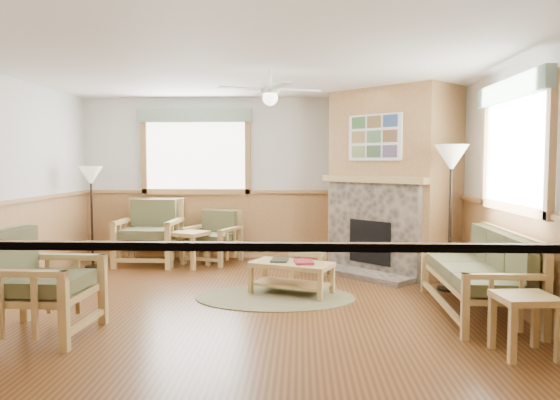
{
  "coord_description": "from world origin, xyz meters",
  "views": [
    {
      "loc": [
        0.66,
        -6.16,
        1.63
      ],
      "look_at": [
        0.4,
        0.7,
        1.15
      ],
      "focal_mm": 35.0,
      "sensor_mm": 36.0,
      "label": 1
    }
  ],
  "objects_px": {
    "armchair_back_right": "(212,237)",
    "end_table_chairs": "(189,249)",
    "floor_lamp_right": "(450,218)",
    "floor_lamp_left": "(92,217)",
    "armchair_left": "(42,282)",
    "sofa": "(476,272)",
    "end_table_sofa": "(525,325)",
    "armchair_back_left": "(149,232)",
    "footstool": "(308,264)",
    "coffee_table": "(291,278)"
  },
  "relations": [
    {
      "from": "armchair_back_right",
      "to": "end_table_chairs",
      "type": "relative_size",
      "value": 1.51
    },
    {
      "from": "floor_lamp_right",
      "to": "floor_lamp_left",
      "type": "bearing_deg",
      "value": 165.62
    },
    {
      "from": "armchair_left",
      "to": "end_table_chairs",
      "type": "height_order",
      "value": "armchair_left"
    },
    {
      "from": "sofa",
      "to": "armchair_back_right",
      "type": "height_order",
      "value": "sofa"
    },
    {
      "from": "sofa",
      "to": "floor_lamp_right",
      "type": "height_order",
      "value": "floor_lamp_right"
    },
    {
      "from": "end_table_sofa",
      "to": "floor_lamp_right",
      "type": "height_order",
      "value": "floor_lamp_right"
    },
    {
      "from": "end_table_sofa",
      "to": "armchair_back_left",
      "type": "bearing_deg",
      "value": 137.41
    },
    {
      "from": "footstool",
      "to": "floor_lamp_left",
      "type": "relative_size",
      "value": 0.3
    },
    {
      "from": "end_table_sofa",
      "to": "armchair_back_right",
      "type": "bearing_deg",
      "value": 128.72
    },
    {
      "from": "sofa",
      "to": "end_table_chairs",
      "type": "distance_m",
      "value": 4.37
    },
    {
      "from": "coffee_table",
      "to": "floor_lamp_right",
      "type": "bearing_deg",
      "value": 30.48
    },
    {
      "from": "coffee_table",
      "to": "end_table_chairs",
      "type": "relative_size",
      "value": 1.78
    },
    {
      "from": "armchair_left",
      "to": "sofa",
      "type": "bearing_deg",
      "value": -75.29
    },
    {
      "from": "armchair_back_left",
      "to": "footstool",
      "type": "distance_m",
      "value": 2.72
    },
    {
      "from": "coffee_table",
      "to": "floor_lamp_left",
      "type": "bearing_deg",
      "value": 175.49
    },
    {
      "from": "end_table_chairs",
      "to": "floor_lamp_right",
      "type": "height_order",
      "value": "floor_lamp_right"
    },
    {
      "from": "coffee_table",
      "to": "armchair_back_left",
      "type": "bearing_deg",
      "value": 163.32
    },
    {
      "from": "armchair_back_right",
      "to": "end_table_sofa",
      "type": "bearing_deg",
      "value": -30.34
    },
    {
      "from": "armchair_back_left",
      "to": "coffee_table",
      "type": "relative_size",
      "value": 1.04
    },
    {
      "from": "armchair_back_left",
      "to": "floor_lamp_right",
      "type": "height_order",
      "value": "floor_lamp_right"
    },
    {
      "from": "coffee_table",
      "to": "footstool",
      "type": "relative_size",
      "value": 2.1
    },
    {
      "from": "sofa",
      "to": "end_table_chairs",
      "type": "xyz_separation_m",
      "value": [
        -3.61,
        2.44,
        -0.17
      ]
    },
    {
      "from": "armchair_back_left",
      "to": "coffee_table",
      "type": "distance_m",
      "value": 2.99
    },
    {
      "from": "sofa",
      "to": "armchair_back_right",
      "type": "xyz_separation_m",
      "value": [
        -3.32,
        2.83,
        -0.03
      ]
    },
    {
      "from": "footstool",
      "to": "floor_lamp_left",
      "type": "height_order",
      "value": "floor_lamp_left"
    },
    {
      "from": "armchair_back_right",
      "to": "floor_lamp_right",
      "type": "distance_m",
      "value": 3.8
    },
    {
      "from": "sofa",
      "to": "floor_lamp_right",
      "type": "bearing_deg",
      "value": -178.54
    },
    {
      "from": "armchair_back_left",
      "to": "floor_lamp_left",
      "type": "distance_m",
      "value": 0.89
    },
    {
      "from": "end_table_chairs",
      "to": "armchair_back_left",
      "type": "bearing_deg",
      "value": 163.45
    },
    {
      "from": "armchair_back_left",
      "to": "coffee_table",
      "type": "bearing_deg",
      "value": -37.59
    },
    {
      "from": "sofa",
      "to": "armchair_left",
      "type": "height_order",
      "value": "armchair_left"
    },
    {
      "from": "coffee_table",
      "to": "footstool",
      "type": "distance_m",
      "value": 0.93
    },
    {
      "from": "coffee_table",
      "to": "floor_lamp_right",
      "type": "xyz_separation_m",
      "value": [
        2.0,
        0.28,
        0.73
      ]
    },
    {
      "from": "footstool",
      "to": "floor_lamp_right",
      "type": "height_order",
      "value": "floor_lamp_right"
    },
    {
      "from": "armchair_back_right",
      "to": "coffee_table",
      "type": "xyz_separation_m",
      "value": [
        1.32,
        -2.06,
        -0.22
      ]
    },
    {
      "from": "floor_lamp_right",
      "to": "sofa",
      "type": "bearing_deg",
      "value": -90.0
    },
    {
      "from": "armchair_back_right",
      "to": "armchair_left",
      "type": "relative_size",
      "value": 0.83
    },
    {
      "from": "footstool",
      "to": "floor_lamp_right",
      "type": "xyz_separation_m",
      "value": [
        1.78,
        -0.62,
        0.72
      ]
    },
    {
      "from": "coffee_table",
      "to": "floor_lamp_right",
      "type": "distance_m",
      "value": 2.15
    },
    {
      "from": "sofa",
      "to": "footstool",
      "type": "distance_m",
      "value": 2.45
    },
    {
      "from": "armchair_back_right",
      "to": "footstool",
      "type": "relative_size",
      "value": 1.78
    },
    {
      "from": "armchair_back_left",
      "to": "footstool",
      "type": "xyz_separation_m",
      "value": [
        2.52,
        -0.98,
        -0.31
      ]
    },
    {
      "from": "end_table_chairs",
      "to": "floor_lamp_left",
      "type": "height_order",
      "value": "floor_lamp_left"
    },
    {
      "from": "armchair_back_right",
      "to": "end_table_sofa",
      "type": "xyz_separation_m",
      "value": [
        3.31,
        -4.13,
        -0.16
      ]
    },
    {
      "from": "sofa",
      "to": "armchair_back_left",
      "type": "relative_size",
      "value": 1.88
    },
    {
      "from": "armchair_back_right",
      "to": "floor_lamp_left",
      "type": "relative_size",
      "value": 0.53
    },
    {
      "from": "end_table_sofa",
      "to": "footstool",
      "type": "bearing_deg",
      "value": 120.87
    },
    {
      "from": "armchair_left",
      "to": "end_table_sofa",
      "type": "distance_m",
      "value": 4.33
    },
    {
      "from": "armchair_back_left",
      "to": "coffee_table",
      "type": "xyz_separation_m",
      "value": [
        2.3,
        -1.88,
        -0.32
      ]
    },
    {
      "from": "armchair_left",
      "to": "floor_lamp_left",
      "type": "distance_m",
      "value": 3.39
    }
  ]
}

